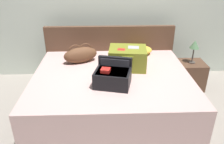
{
  "coord_description": "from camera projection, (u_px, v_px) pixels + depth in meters",
  "views": [
    {
      "loc": [
        -0.09,
        -2.31,
        1.95
      ],
      "look_at": [
        0.0,
        0.27,
        0.68
      ],
      "focal_mm": 36.48,
      "sensor_mm": 36.0,
      "label": 1
    }
  ],
  "objects": [
    {
      "name": "hard_case_large",
      "position": [
        128.0,
        58.0,
        3.18
      ],
      "size": [
        0.55,
        0.47,
        0.29
      ],
      "rotation": [
        0.0,
        0.0,
        -0.11
      ],
      "color": "olive",
      "rests_on": "bed"
    },
    {
      "name": "hard_case_medium",
      "position": [
        113.0,
        76.0,
        2.74
      ],
      "size": [
        0.49,
        0.44,
        0.31
      ],
      "rotation": [
        0.0,
        0.0,
        -0.23
      ],
      "color": "black",
      "rests_on": "bed"
    },
    {
      "name": "ground_plane",
      "position": [
        113.0,
        128.0,
        2.94
      ],
      "size": [
        12.0,
        12.0,
        0.0
      ],
      "primitive_type": "plane",
      "color": "gray"
    },
    {
      "name": "back_wall",
      "position": [
        109.0,
        3.0,
        3.84
      ],
      "size": [
        8.0,
        0.1,
        2.6
      ],
      "primitive_type": "cube",
      "color": "#B7C1B2",
      "rests_on": "ground"
    },
    {
      "name": "nightstand",
      "position": [
        190.0,
        75.0,
        3.79
      ],
      "size": [
        0.44,
        0.4,
        0.45
      ],
      "primitive_type": "cube",
      "color": "#4C3323",
      "rests_on": "ground"
    },
    {
      "name": "headboard",
      "position": [
        110.0,
        55.0,
        3.89
      ],
      "size": [
        2.13,
        0.08,
        0.99
      ],
      "primitive_type": "cube",
      "color": "#4C3323",
      "rests_on": "ground"
    },
    {
      "name": "table_lamp",
      "position": [
        195.0,
        46.0,
        3.56
      ],
      "size": [
        0.15,
        0.15,
        0.38
      ],
      "color": "#3F3833",
      "rests_on": "nightstand"
    },
    {
      "name": "pillow_near_headboard",
      "position": [
        138.0,
        50.0,
        3.64
      ],
      "size": [
        0.46,
        0.33,
        0.15
      ],
      "primitive_type": "ellipsoid",
      "rotation": [
        0.0,
        0.0,
        0.09
      ],
      "color": "gold",
      "rests_on": "bed"
    },
    {
      "name": "duffel_bag",
      "position": [
        81.0,
        55.0,
        3.35
      ],
      "size": [
        0.54,
        0.37,
        0.29
      ],
      "rotation": [
        0.0,
        0.0,
        0.37
      ],
      "color": "brown",
      "rests_on": "bed"
    },
    {
      "name": "bed",
      "position": [
        112.0,
        93.0,
        3.17
      ],
      "size": [
        2.09,
        1.74,
        0.58
      ],
      "primitive_type": "cube",
      "color": "#BC9993",
      "rests_on": "ground"
    }
  ]
}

